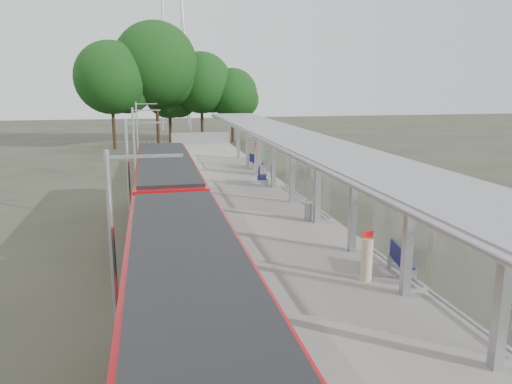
# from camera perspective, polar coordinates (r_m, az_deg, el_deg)

# --- Properties ---
(trackbed) EXTENTS (3.00, 70.00, 0.24)m
(trackbed) POSITION_cam_1_polar(r_m,az_deg,el_deg) (27.44, -10.28, -2.64)
(trackbed) COLOR #59544C
(trackbed) RESTS_ON ground
(platform) EXTENTS (6.00, 50.00, 1.00)m
(platform) POSITION_cam_1_polar(r_m,az_deg,el_deg) (27.82, -1.02, -1.43)
(platform) COLOR gray
(platform) RESTS_ON ground
(tactile_strip) EXTENTS (0.60, 50.00, 0.02)m
(tactile_strip) POSITION_cam_1_polar(r_m,az_deg,el_deg) (27.34, -6.27, -0.64)
(tactile_strip) COLOR gold
(tactile_strip) RESTS_ON platform
(end_fence) EXTENTS (6.00, 0.10, 1.20)m
(end_fence) POSITION_cam_1_polar(r_m,az_deg,el_deg) (52.03, -6.34, 6.15)
(end_fence) COLOR #9EA0A5
(end_fence) RESTS_ON platform
(train) EXTENTS (2.74, 27.60, 3.62)m
(train) POSITION_cam_1_polar(r_m,az_deg,el_deg) (17.45, -9.38, -4.69)
(train) COLOR black
(train) RESTS_ON ground
(canopy) EXTENTS (3.27, 38.00, 3.66)m
(canopy) POSITION_cam_1_polar(r_m,az_deg,el_deg) (23.88, 4.53, 5.28)
(canopy) COLOR #9EA0A5
(canopy) RESTS_ON platform
(pylon) EXTENTS (8.00, 4.00, 38.00)m
(pylon) POSITION_cam_1_polar(r_m,az_deg,el_deg) (80.52, -9.59, 20.63)
(pylon) COLOR #9EA0A5
(pylon) RESTS_ON ground
(tree_cluster) EXTENTS (20.79, 12.37, 13.98)m
(tree_cluster) POSITION_cam_1_polar(r_m,az_deg,el_deg) (59.36, -10.41, 12.84)
(tree_cluster) COLOR #382316
(tree_cluster) RESTS_ON ground
(catenary_masts) EXTENTS (2.08, 48.16, 5.40)m
(catenary_masts) POSITION_cam_1_polar(r_m,az_deg,el_deg) (25.89, -14.24, 2.61)
(catenary_masts) COLOR #9EA0A5
(catenary_masts) RESTS_ON ground
(bench_near) EXTENTS (0.73, 1.52, 1.00)m
(bench_near) POSITION_cam_1_polar(r_m,az_deg,el_deg) (17.00, 16.10, -7.36)
(bench_near) COLOR #121155
(bench_near) RESTS_ON platform
(bench_mid) EXTENTS (0.88, 1.67, 1.09)m
(bench_mid) POSITION_cam_1_polar(r_m,az_deg,el_deg) (30.61, 0.59, 1.89)
(bench_mid) COLOR #121155
(bench_mid) RESTS_ON platform
(bench_far) EXTENTS (0.80, 1.61, 1.05)m
(bench_far) POSITION_cam_1_polar(r_m,az_deg,el_deg) (36.36, -0.03, 3.52)
(bench_far) COLOR #121155
(bench_far) RESTS_ON platform
(info_pillar_near) EXTENTS (0.37, 0.37, 1.63)m
(info_pillar_near) POSITION_cam_1_polar(r_m,az_deg,el_deg) (16.19, 12.55, -7.47)
(info_pillar_near) COLOR beige
(info_pillar_near) RESTS_ON platform
(info_pillar_far) EXTENTS (0.45, 0.45, 2.01)m
(info_pillar_far) POSITION_cam_1_polar(r_m,az_deg,el_deg) (34.25, 0.21, 3.52)
(info_pillar_far) COLOR beige
(info_pillar_far) RESTS_ON platform
(litter_bin) EXTENTS (0.39, 0.39, 0.79)m
(litter_bin) POSITION_cam_1_polar(r_m,az_deg,el_deg) (22.85, 6.03, -2.23)
(litter_bin) COLOR #9EA0A5
(litter_bin) RESTS_ON platform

